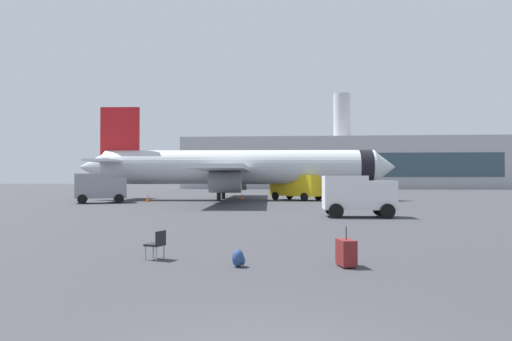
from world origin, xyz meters
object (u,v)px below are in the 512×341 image
safety_cone_near (148,198)px  safety_cone_mid (242,196)px  airplane_at_gate (237,168)px  service_truck (100,187)px  fuel_truck (296,184)px  cargo_van (358,194)px  rolling_suitcase (346,252)px  gate_chair (157,243)px  safety_cone_far (333,195)px  traveller_backpack (239,258)px

safety_cone_near → safety_cone_mid: safety_cone_near is taller
airplane_at_gate → safety_cone_near: bearing=-156.2°
service_truck → safety_cone_mid: bearing=37.2°
fuel_truck → cargo_van: size_ratio=1.37×
rolling_suitcase → gate_chair: bearing=172.9°
airplane_at_gate → safety_cone_mid: 4.56m
safety_cone_far → fuel_truck: bearing=-129.7°
safety_cone_far → service_truck: bearing=-151.5°
airplane_at_gate → rolling_suitcase: size_ratio=32.47×
safety_cone_near → gate_chair: gate_chair is taller
airplane_at_gate → safety_cone_mid: bearing=85.5°
rolling_suitcase → cargo_van: bearing=80.5°
service_truck → fuel_truck: fuel_truck is taller
safety_cone_near → safety_cone_far: size_ratio=1.11×
airplane_at_gate → cargo_van: airplane_at_gate is taller
fuel_truck → safety_cone_far: bearing=50.3°
fuel_truck → safety_cone_near: bearing=-163.7°
airplane_at_gate → safety_cone_mid: (0.25, 3.09, -3.34)m
safety_cone_mid → traveller_backpack: size_ratio=1.35×
safety_cone_near → safety_cone_far: 22.68m
fuel_truck → traveller_backpack: 38.67m
safety_cone_mid → cargo_van: bearing=-68.1°
safety_cone_near → safety_cone_mid: 11.56m
airplane_at_gate → service_truck: airplane_at_gate is taller
rolling_suitcase → fuel_truck: bearing=91.2°
rolling_suitcase → traveller_backpack: size_ratio=2.29×
airplane_at_gate → traveller_backpack: bearing=-83.3°
airplane_at_gate → safety_cone_near: 10.29m
cargo_van → gate_chair: size_ratio=5.18×
safety_cone_mid → gate_chair: size_ratio=0.75×
traveller_backpack → gate_chair: (-2.55, 0.92, 0.27)m
service_truck → traveller_backpack: size_ratio=11.00×
cargo_van → safety_cone_near: (-19.07, 17.61, -1.04)m
rolling_suitcase → safety_cone_mid: bearing=100.0°
safety_cone_near → traveller_backpack: size_ratio=1.72×
gate_chair → cargo_van: bearing=62.1°
fuel_truck → rolling_suitcase: bearing=-88.8°
safety_cone_mid → rolling_suitcase: size_ratio=0.59×
rolling_suitcase → safety_cone_near: bearing=115.8°
airplane_at_gate → fuel_truck: airplane_at_gate is taller
service_truck → safety_cone_near: (3.90, 2.91, -1.20)m
service_truck → fuel_truck: bearing=21.0°
fuel_truck → cargo_van: 22.43m
safety_cone_mid → safety_cone_far: 11.52m
traveller_backpack → safety_cone_near: bearing=111.5°
cargo_van → safety_cone_far: 27.86m
safety_cone_far → airplane_at_gate: bearing=-151.0°
airplane_at_gate → cargo_van: bearing=-64.8°
service_truck → cargo_van: service_truck is taller
traveller_backpack → service_truck: bearing=119.1°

